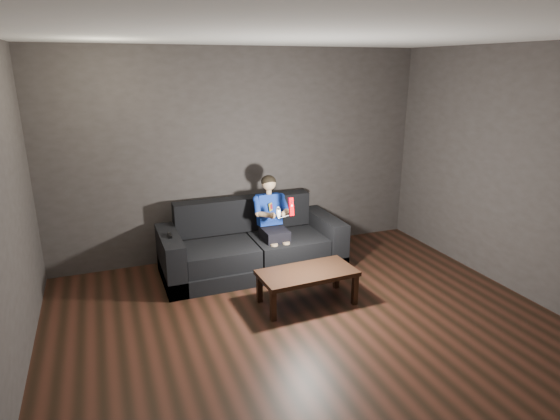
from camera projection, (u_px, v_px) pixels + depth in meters
name	position (u px, v px, depth m)	size (l,w,h in m)	color
floor	(326.00, 347.00, 4.27)	(5.00, 5.00, 0.00)	black
back_wall	(243.00, 155.00, 6.10)	(5.00, 0.04, 2.70)	#383230
right_wall	(551.00, 180.00, 4.74)	(0.04, 5.00, 2.70)	#383230
ceiling	(337.00, 32.00, 3.47)	(5.00, 5.00, 0.02)	white
sofa	(251.00, 249.00, 5.83)	(2.21, 0.96, 0.85)	black
child	(272.00, 215.00, 5.73)	(0.44, 0.53, 1.07)	black
wii_remote_red	(291.00, 207.00, 5.33)	(0.05, 0.08, 0.21)	#E90006
nunchuk_white	(278.00, 212.00, 5.29)	(0.07, 0.09, 0.14)	silver
wii_remote_black	(170.00, 235.00, 5.31)	(0.04, 0.15, 0.03)	black
coffee_table	(307.00, 275.00, 4.98)	(1.05, 0.56, 0.37)	black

